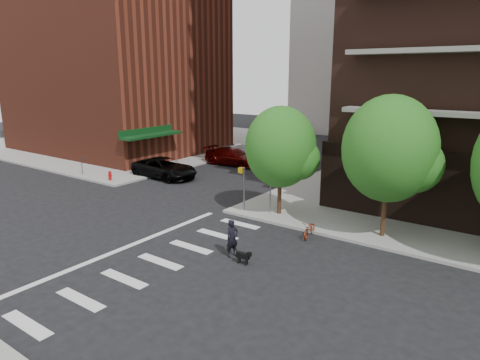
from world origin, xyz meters
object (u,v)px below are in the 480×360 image
fire_hydrant (110,175)px  parked_car_maroon (233,157)px  parked_car_black (164,168)px  dog_walker (232,238)px  scooter (310,229)px  parked_car_silver (239,153)px

fire_hydrant → parked_car_maroon: parked_car_maroon is taller
parked_car_black → dog_walker: bearing=-122.2°
parked_car_black → dog_walker: (13.42, -8.95, 0.08)m
fire_hydrant → scooter: 17.52m
parked_car_black → parked_car_silver: (0.89, 8.84, -0.03)m
parked_car_maroon → parked_car_silver: bearing=16.0°
parked_car_maroon → fire_hydrant: bearing=157.7°
parked_car_black → parked_car_silver: bearing=-4.3°
dog_walker → parked_car_black: bearing=72.1°
parked_car_silver → dog_walker: 21.76m
fire_hydrant → scooter: (17.47, -1.30, -0.13)m
parked_car_black → scooter: (15.17, -4.77, -0.37)m
fire_hydrant → parked_car_maroon: 11.20m
parked_car_maroon → parked_car_silver: parked_car_maroon is taller
scooter → parked_car_silver: bearing=127.4°
fire_hydrant → parked_car_silver: parked_car_silver is taller
parked_car_black → scooter: 15.91m
dog_walker → parked_car_maroon: bearing=52.5°
fire_hydrant → dog_walker: size_ratio=0.42×
parked_car_maroon → dog_walker: size_ratio=3.10×
parked_car_black → dog_walker: 16.13m
parked_car_black → parked_car_maroon: (1.48, 7.07, -0.01)m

